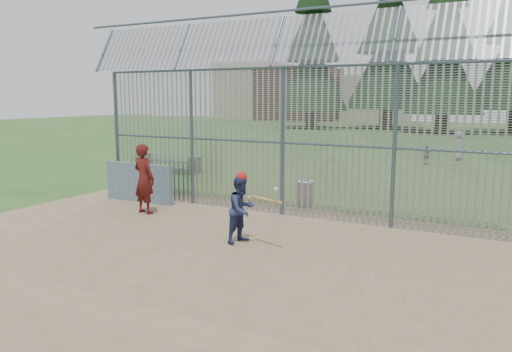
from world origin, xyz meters
The scene contains 13 objects.
ground centered at (0.00, 0.00, 0.00)m, with size 120.00×120.00×0.00m, color #2D511E.
dirt_infield centered at (0.00, -0.50, 0.01)m, with size 14.00×10.00×0.02m, color #756047.
dugout_wall centered at (-4.60, 2.90, 0.62)m, with size 2.50×0.12×1.20m, color #38566B.
batter centered at (0.36, 0.66, 0.76)m, with size 0.72×0.56×1.49m, color navy.
onlooker centered at (-3.41, 1.80, 0.99)m, with size 0.71×0.46×1.94m, color maroon.
bg_kid_standing centered at (2.79, 18.56, 0.75)m, with size 0.74×0.48×1.51m, color gray.
bg_kid_seated centered at (1.68, 16.07, 0.48)m, with size 0.56×0.23×0.96m, color slate.
batting_gear centered at (0.55, 0.61, 1.39)m, with size 1.23×0.51×0.57m.
trash_can centered at (0.11, 4.89, 0.38)m, with size 0.56×0.56×0.82m.
bleacher centered at (-7.82, 8.47, 0.41)m, with size 3.00×0.95×0.72m.
backstop_fence centered at (1.81, 3.43, 2.36)m, with size 20.09×0.81×5.30m.
conifer_row centered at (1.93, 41.51, 10.83)m, with size 38.48×12.26×20.20m.
distant_buildings centered at (-23.18, 56.49, 3.60)m, with size 26.50×10.50×8.00m.
Camera 1 is at (5.77, -8.67, 3.24)m, focal length 35.00 mm.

